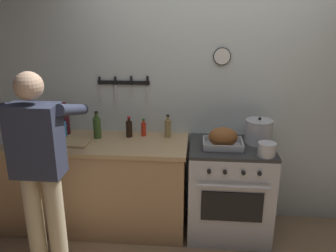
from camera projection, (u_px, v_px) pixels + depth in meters
name	position (u px, v px, depth m)	size (l,w,h in m)	color
wall_back	(208.00, 93.00, 3.39)	(6.00, 0.13, 2.60)	silver
counter_block	(83.00, 182.00, 3.41)	(2.03, 0.65, 0.90)	tan
stove	(229.00, 189.00, 3.29)	(0.76, 0.67, 0.90)	#BCBCC1
person_cook	(40.00, 163.00, 2.66)	(0.51, 0.63, 1.66)	#C6B793
roasting_pan	(223.00, 138.00, 3.07)	(0.35, 0.26, 0.19)	#B7B7BC
stock_pot	(259.00, 131.00, 3.18)	(0.25, 0.25, 0.25)	#B7B7BC
saucepan	(267.00, 149.00, 2.90)	(0.15, 0.15, 0.12)	#B7B7BC
cutting_board	(70.00, 142.00, 3.20)	(0.36, 0.24, 0.02)	tan
bottle_olive_oil	(97.00, 127.00, 3.31)	(0.07, 0.07, 0.26)	#385623
bottle_dish_soap	(63.00, 129.00, 3.35)	(0.07, 0.07, 0.20)	#338CCC
bottle_soy_sauce	(129.00, 128.00, 3.35)	(0.06, 0.06, 0.20)	black
bottle_wine_red	(66.00, 121.00, 3.42)	(0.08, 0.08, 0.32)	#47141E
bottle_vinegar	(168.00, 128.00, 3.34)	(0.06, 0.06, 0.22)	#997F4C
bottle_hot_sauce	(144.00, 129.00, 3.38)	(0.05, 0.05, 0.17)	red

